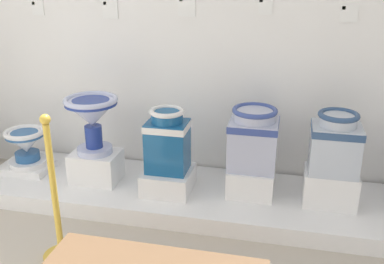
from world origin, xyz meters
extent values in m
cube|color=white|center=(2.17, 2.49, 0.07)|extent=(3.72, 0.84, 0.13)
cube|color=white|center=(0.63, 2.50, 0.16)|extent=(0.37, 0.30, 0.06)
cylinder|color=white|center=(0.63, 2.50, 0.21)|extent=(0.32, 0.32, 0.04)
cylinder|color=#2A5B98|center=(0.63, 2.50, 0.27)|extent=(0.20, 0.20, 0.07)
cone|color=white|center=(0.63, 2.50, 0.39)|extent=(0.32, 0.32, 0.18)
cylinder|color=#2A5B98|center=(0.63, 2.50, 0.46)|extent=(0.31, 0.31, 0.03)
torus|color=white|center=(0.63, 2.50, 0.48)|extent=(0.33, 0.33, 0.04)
cylinder|color=#2A5B98|center=(0.63, 2.50, 0.48)|extent=(0.22, 0.22, 0.01)
cube|color=white|center=(1.27, 2.46, 0.25)|extent=(0.38, 0.29, 0.24)
cylinder|color=silver|center=(1.27, 2.46, 0.40)|extent=(0.28, 0.28, 0.05)
cylinder|color=navy|center=(1.27, 2.46, 0.51)|extent=(0.13, 0.13, 0.18)
cone|color=silver|center=(1.27, 2.46, 0.71)|extent=(0.41, 0.41, 0.21)
cylinder|color=navy|center=(1.27, 2.46, 0.79)|extent=(0.40, 0.40, 0.03)
torus|color=silver|center=(1.27, 2.46, 0.81)|extent=(0.42, 0.42, 0.04)
cylinder|color=navy|center=(1.27, 2.46, 0.81)|extent=(0.29, 0.29, 0.01)
cube|color=white|center=(1.88, 2.43, 0.22)|extent=(0.37, 0.38, 0.17)
cube|color=#154F84|center=(1.88, 2.43, 0.50)|extent=(0.30, 0.25, 0.39)
cube|color=white|center=(1.88, 2.43, 0.66)|extent=(0.31, 0.26, 0.05)
cylinder|color=#154F84|center=(1.88, 2.43, 0.73)|extent=(0.24, 0.24, 0.08)
torus|color=white|center=(1.88, 2.43, 0.77)|extent=(0.26, 0.26, 0.04)
cube|color=white|center=(2.51, 2.56, 0.23)|extent=(0.35, 0.39, 0.21)
cube|color=#AFB6D1|center=(2.51, 2.56, 0.53)|extent=(0.35, 0.34, 0.37)
cube|color=#354891|center=(2.51, 2.56, 0.68)|extent=(0.36, 0.34, 0.05)
cylinder|color=#AFB6D1|center=(2.51, 2.56, 0.75)|extent=(0.31, 0.31, 0.07)
torus|color=#354891|center=(2.51, 2.56, 0.79)|extent=(0.33, 0.33, 0.04)
cube|color=white|center=(3.08, 2.49, 0.26)|extent=(0.38, 0.28, 0.26)
cube|color=#B1BCCC|center=(3.08, 2.49, 0.56)|extent=(0.34, 0.28, 0.35)
cube|color=navy|center=(3.08, 2.49, 0.70)|extent=(0.35, 0.29, 0.05)
cylinder|color=#B1BCCC|center=(3.08, 2.49, 0.78)|extent=(0.26, 0.26, 0.08)
torus|color=navy|center=(3.08, 2.49, 0.81)|extent=(0.28, 0.28, 0.04)
cube|color=white|center=(0.64, 2.92, 1.44)|extent=(0.11, 0.01, 0.12)
cube|color=#5B9E4C|center=(0.60, 2.92, 1.48)|extent=(0.02, 0.01, 0.02)
cube|color=white|center=(1.28, 2.92, 1.44)|extent=(0.13, 0.01, 0.15)
cube|color=slate|center=(1.24, 2.92, 1.49)|extent=(0.02, 0.01, 0.02)
cube|color=white|center=(1.91, 2.92, 1.48)|extent=(0.14, 0.01, 0.16)
cube|color=#5B9E4C|center=(1.87, 2.92, 1.53)|extent=(0.02, 0.01, 0.02)
cube|color=white|center=(2.52, 2.92, 1.49)|extent=(0.11, 0.01, 0.13)
cube|color=slate|center=(2.48, 2.92, 1.53)|extent=(0.02, 0.01, 0.02)
cube|color=white|center=(3.12, 2.92, 1.45)|extent=(0.13, 0.01, 0.12)
cube|color=#5B9E4C|center=(3.08, 2.92, 1.49)|extent=(0.02, 0.01, 0.02)
cylinder|color=gold|center=(1.38, 1.63, 0.01)|extent=(0.24, 0.24, 0.02)
cylinder|color=gold|center=(1.38, 1.63, 0.47)|extent=(0.04, 0.04, 0.89)
sphere|color=gold|center=(1.38, 1.63, 0.95)|extent=(0.06, 0.06, 0.06)
camera|label=1|loc=(2.73, -0.53, 1.78)|focal=41.39mm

